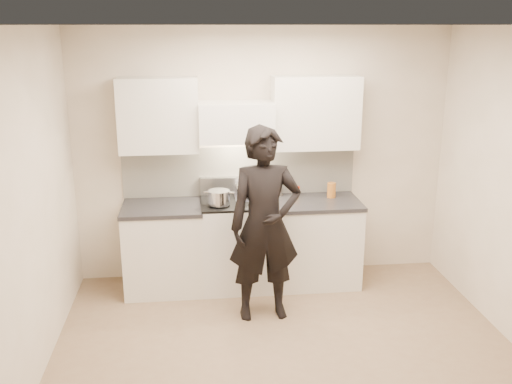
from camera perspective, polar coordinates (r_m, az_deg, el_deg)
ground_plane at (r=5.06m, az=3.15°, el=-15.93°), size 4.00×4.00×0.00m
room_shell at (r=4.76m, az=2.03°, el=2.98°), size 4.04×3.54×2.70m
stove at (r=6.07m, az=-1.80°, el=-5.12°), size 0.76×0.65×0.96m
counter_right at (r=6.20m, az=5.90°, el=-4.90°), size 0.92×0.67×0.92m
counter_left at (r=6.07m, az=-9.19°, el=-5.48°), size 0.82×0.67×0.92m
wok at (r=6.04m, az=-0.59°, el=0.52°), size 0.34×0.42×0.27m
stock_pot at (r=5.74m, az=-3.72°, el=-0.55°), size 0.31×0.25×0.15m
utensil_crock at (r=6.17m, az=2.14°, el=0.47°), size 0.11×0.11×0.29m
spice_jar at (r=6.19m, az=4.18°, el=0.12°), size 0.05×0.05×0.10m
oil_glass at (r=6.15m, az=7.55°, el=0.19°), size 0.09×0.09×0.16m
person at (r=5.28m, az=0.90°, el=-3.30°), size 0.70×0.49×1.84m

